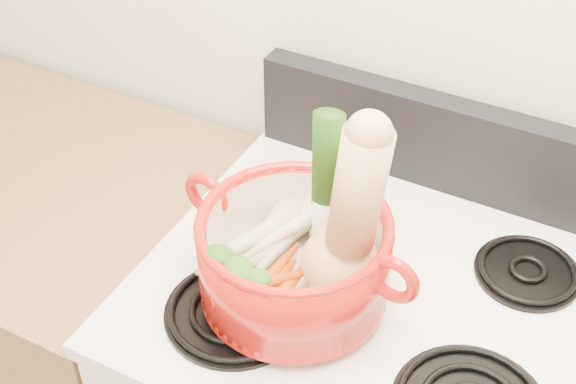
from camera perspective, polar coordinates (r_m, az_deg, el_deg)
The scene contains 21 objects.
wall_back at distance 1.38m, azimuth 13.93°, elevation 12.91°, with size 3.50×0.02×2.60m, color white.
cooktop at distance 1.32m, azimuth 7.02°, elevation -7.36°, with size 0.78×0.67×0.03m, color white.
control_backsplash at distance 1.47m, azimuth 11.80°, elevation 3.15°, with size 0.76×0.05×0.18m, color black.
burner_front_left at distance 1.26m, azimuth -3.76°, elevation -8.41°, with size 0.22×0.22×0.02m, color black.
burner_back_left at distance 1.45m, azimuth 2.30°, elevation -0.59°, with size 0.17×0.17×0.02m, color black.
burner_back_right at distance 1.38m, azimuth 16.68°, elevation -5.36°, with size 0.17×0.17×0.02m, color black.
dutch_oven at distance 1.23m, azimuth 0.44°, elevation -4.72°, with size 0.29×0.29×0.14m, color red.
pot_handle_left at distance 1.27m, azimuth -5.82°, elevation -0.17°, with size 0.08×0.08×0.02m, color red.
pot_handle_right at distance 1.14m, azimuth 7.49°, elevation -6.18°, with size 0.08×0.08×0.02m, color red.
squash at distance 1.14m, azimuth 4.31°, elevation -1.65°, with size 0.13×0.13×0.30m, color tan, non-canonical shape.
leek at distance 1.18m, azimuth 2.82°, elevation 0.03°, with size 0.05×0.05×0.30m, color silver.
ginger at distance 1.29m, azimuth 3.52°, elevation -3.02°, with size 0.09×0.07×0.05m, color tan.
parsnip_0 at distance 1.27m, azimuth -2.12°, elevation -3.77°, with size 0.05×0.05×0.24m, color beige.
parsnip_1 at distance 1.25m, azimuth -2.04°, elevation -4.34°, with size 0.05×0.05×0.22m, color beige.
parsnip_2 at distance 1.27m, azimuth -0.45°, elevation -3.45°, with size 0.04×0.04×0.20m, color beige.
parsnip_3 at distance 1.26m, azimuth -2.89°, elevation -3.47°, with size 0.04×0.04×0.19m, color beige.
parsnip_4 at distance 1.27m, azimuth -0.10°, elevation -2.65°, with size 0.04×0.04×0.21m, color beige.
carrot_0 at distance 1.21m, azimuth -1.42°, elevation -7.14°, with size 0.03×0.03×0.15m, color #DE540B.
carrot_1 at distance 1.22m, azimuth -1.23°, elevation -6.14°, with size 0.03×0.03×0.16m, color #C14409.
carrot_2 at distance 1.20m, azimuth 0.12°, elevation -6.68°, with size 0.03×0.03×0.15m, color #DD3D0B.
carrot_3 at distance 1.19m, azimuth -2.03°, elevation -6.69°, with size 0.03×0.03×0.15m, color #BC4809.
Camera 1 is at (0.27, 0.54, 1.90)m, focal length 50.00 mm.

